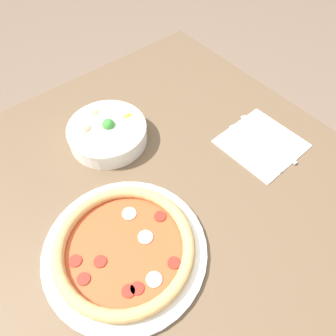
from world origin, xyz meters
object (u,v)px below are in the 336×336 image
at_px(pizza, 124,248).
at_px(fork, 255,148).
at_px(knife, 270,141).
at_px(bowl, 108,132).

bearing_deg(pizza, fork, 2.40).
relative_size(fork, knife, 0.92).
xyz_separation_m(bowl, fork, (0.27, -0.27, -0.02)).
relative_size(pizza, fork, 1.81).
xyz_separation_m(bowl, knife, (0.33, -0.28, -0.02)).
distance_m(bowl, knife, 0.43).
height_order(pizza, fork, pizza).
relative_size(bowl, knife, 1.01).
bearing_deg(pizza, knife, 1.31).
bearing_deg(knife, fork, 88.20).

